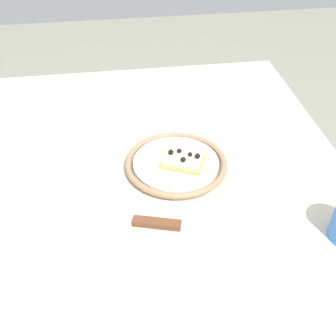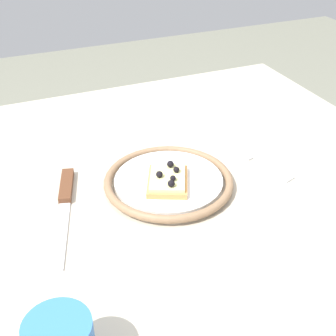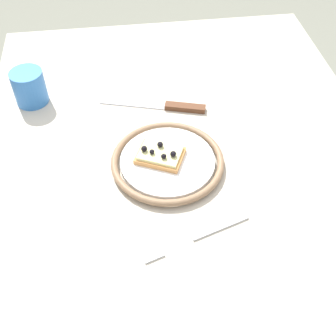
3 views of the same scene
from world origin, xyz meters
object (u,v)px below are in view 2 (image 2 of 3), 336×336
knife (65,198)px  pizza_slice_near (168,180)px  fork (248,158)px  dining_table (143,225)px  plate (169,182)px

knife → pizza_slice_near: bearing=165.1°
pizza_slice_near → fork: (-0.18, -0.04, -0.02)m
dining_table → fork: 0.23m
dining_table → fork: (-0.21, 0.01, 0.10)m
dining_table → fork: size_ratio=5.20×
fork → plate: bearing=8.0°
plate → pizza_slice_near: size_ratio=2.06×
knife → dining_table: bearing=-177.0°
pizza_slice_near → knife: (0.16, -0.04, -0.02)m
dining_table → pizza_slice_near: pizza_slice_near is taller
dining_table → plate: bearing=133.5°
dining_table → pizza_slice_near: bearing=118.8°
plate → knife: 0.17m
pizza_slice_near → dining_table: bearing=-61.2°
plate → fork: (-0.17, -0.02, -0.01)m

